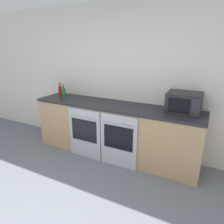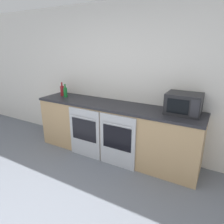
{
  "view_description": "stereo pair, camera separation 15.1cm",
  "coord_description": "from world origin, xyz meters",
  "px_view_note": "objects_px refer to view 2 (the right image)",
  "views": [
    {
      "loc": [
        1.44,
        -0.82,
        1.89
      ],
      "look_at": [
        -0.04,
        2.1,
        0.8
      ],
      "focal_mm": 32.0,
      "sensor_mm": 36.0,
      "label": 1
    },
    {
      "loc": [
        1.57,
        -0.75,
        1.89
      ],
      "look_at": [
        -0.04,
        2.1,
        0.8
      ],
      "focal_mm": 32.0,
      "sensor_mm": 36.0,
      "label": 2
    }
  ],
  "objects_px": {
    "bottle_green": "(65,92)",
    "microwave": "(184,104)",
    "oven_right": "(117,141)",
    "bottle_red": "(62,90)",
    "oven_left": "(85,133)"
  },
  "relations": [
    {
      "from": "bottle_red",
      "to": "microwave",
      "type": "bearing_deg",
      "value": 0.74
    },
    {
      "from": "oven_left",
      "to": "bottle_green",
      "type": "relative_size",
      "value": 3.51
    },
    {
      "from": "oven_right",
      "to": "microwave",
      "type": "relative_size",
      "value": 1.8
    },
    {
      "from": "oven_right",
      "to": "bottle_green",
      "type": "bearing_deg",
      "value": 166.16
    },
    {
      "from": "oven_right",
      "to": "bottle_green",
      "type": "xyz_separation_m",
      "value": [
        -1.32,
        0.32,
        0.59
      ]
    },
    {
      "from": "oven_left",
      "to": "oven_right",
      "type": "bearing_deg",
      "value": 0.0
    },
    {
      "from": "oven_left",
      "to": "microwave",
      "type": "xyz_separation_m",
      "value": [
        1.51,
        0.41,
        0.64
      ]
    },
    {
      "from": "oven_right",
      "to": "microwave",
      "type": "distance_m",
      "value": 1.16
    },
    {
      "from": "bottle_red",
      "to": "bottle_green",
      "type": "xyz_separation_m",
      "value": [
        0.13,
        -0.06,
        -0.01
      ]
    },
    {
      "from": "microwave",
      "to": "bottle_green",
      "type": "distance_m",
      "value": 2.19
    },
    {
      "from": "bottle_green",
      "to": "microwave",
      "type": "bearing_deg",
      "value": 2.34
    },
    {
      "from": "bottle_green",
      "to": "bottle_red",
      "type": "bearing_deg",
      "value": 156.18
    },
    {
      "from": "microwave",
      "to": "bottle_red",
      "type": "xyz_separation_m",
      "value": [
        -2.32,
        -0.03,
        -0.05
      ]
    },
    {
      "from": "microwave",
      "to": "bottle_red",
      "type": "height_order",
      "value": "microwave"
    },
    {
      "from": "microwave",
      "to": "oven_right",
      "type": "bearing_deg",
      "value": -154.5
    }
  ]
}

